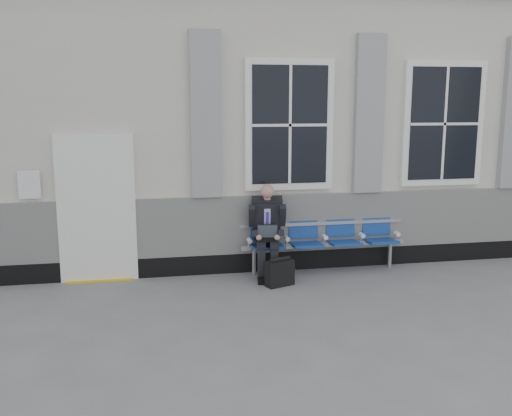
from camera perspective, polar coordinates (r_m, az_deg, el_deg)
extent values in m
plane|color=slate|center=(8.52, 19.96, -7.80)|extent=(70.00, 70.00, 0.00)
cube|color=beige|center=(11.26, 11.55, 7.86)|extent=(14.00, 4.00, 4.20)
cube|color=gray|center=(11.38, 11.98, 19.10)|extent=(14.40, 4.40, 0.24)
cube|color=black|center=(9.71, 15.63, -4.39)|extent=(14.00, 0.10, 0.30)
cube|color=silver|center=(9.57, 15.83, -0.93)|extent=(14.00, 0.08, 0.90)
cube|color=gray|center=(8.40, -5.03, 9.22)|extent=(0.45, 0.14, 2.40)
cube|color=gray|center=(9.00, 11.22, 9.15)|extent=(0.45, 0.14, 2.40)
cube|color=white|center=(8.64, 3.33, 8.29)|extent=(1.35, 0.10, 1.95)
cube|color=black|center=(8.59, 3.41, 8.27)|extent=(1.15, 0.02, 1.75)
cube|color=white|center=(9.56, 18.19, 8.00)|extent=(1.35, 0.10, 1.95)
cube|color=black|center=(9.51, 18.33, 7.99)|extent=(1.15, 0.02, 1.75)
cube|color=black|center=(8.69, -15.55, -0.04)|extent=(0.95, 0.30, 2.10)
cube|color=white|center=(8.55, -15.63, -0.22)|extent=(1.10, 0.10, 2.20)
cube|color=gold|center=(8.82, -15.27, -6.83)|extent=(0.95, 0.30, 0.02)
cube|color=white|center=(8.61, -21.74, 2.20)|extent=(0.30, 0.02, 0.40)
cube|color=#9EA0A3|center=(8.90, 6.79, -3.63)|extent=(2.60, 0.07, 0.07)
cube|color=#9EA0A3|center=(8.94, 6.61, -1.52)|extent=(2.60, 0.05, 0.05)
cylinder|color=#9EA0A3|center=(8.70, -0.20, -5.43)|extent=(0.06, 0.06, 0.39)
cylinder|color=#9EA0A3|center=(9.33, 13.24, -4.59)|extent=(0.06, 0.06, 0.39)
cube|color=navy|center=(8.59, 1.21, -3.87)|extent=(0.46, 0.42, 0.07)
cube|color=navy|center=(8.73, 0.93, -1.88)|extent=(0.46, 0.10, 0.40)
cube|color=navy|center=(8.73, 5.07, -3.67)|extent=(0.46, 0.42, 0.07)
cube|color=navy|center=(8.87, 4.73, -1.72)|extent=(0.46, 0.10, 0.40)
cube|color=navy|center=(8.91, 8.80, -3.47)|extent=(0.46, 0.42, 0.07)
cube|color=navy|center=(9.04, 8.40, -1.55)|extent=(0.46, 0.10, 0.40)
cube|color=navy|center=(9.12, 12.36, -3.26)|extent=(0.46, 0.42, 0.07)
cube|color=navy|center=(9.25, 11.92, -1.39)|extent=(0.46, 0.10, 0.40)
cylinder|color=white|center=(8.54, -0.67, -3.26)|extent=(0.07, 0.12, 0.07)
cylinder|color=white|center=(8.66, 3.11, -3.08)|extent=(0.07, 0.12, 0.07)
cylinder|color=white|center=(8.82, 6.91, -2.89)|extent=(0.07, 0.12, 0.07)
cylinder|color=white|center=(9.02, 10.55, -2.70)|extent=(0.07, 0.12, 0.07)
cylinder|color=white|center=(9.24, 13.91, -2.51)|extent=(0.07, 0.12, 0.07)
cube|color=black|center=(8.36, 0.55, -7.19)|extent=(0.14, 0.26, 0.09)
cube|color=black|center=(8.36, 1.86, -7.18)|extent=(0.14, 0.26, 0.09)
cube|color=black|center=(8.35, 0.54, -5.75)|extent=(0.13, 0.14, 0.47)
cube|color=black|center=(8.36, 1.85, -5.74)|extent=(0.13, 0.14, 0.47)
cube|color=black|center=(8.48, 0.50, -3.46)|extent=(0.20, 0.44, 0.13)
cube|color=black|center=(8.48, 1.79, -3.45)|extent=(0.20, 0.44, 0.13)
cube|color=black|center=(8.60, 1.10, -1.12)|extent=(0.45, 0.38, 0.60)
cube|color=#ACBBE3|center=(8.48, 1.13, -1.16)|extent=(0.11, 0.10, 0.34)
cube|color=#4329C2|center=(8.47, 1.14, -1.29)|extent=(0.05, 0.08, 0.28)
cube|color=black|center=(8.51, 1.12, 0.71)|extent=(0.49, 0.30, 0.14)
cylinder|color=tan|center=(8.46, 1.13, 1.10)|extent=(0.10, 0.10, 0.09)
sphere|color=tan|center=(8.38, 1.15, 1.68)|extent=(0.20, 0.20, 0.20)
cube|color=black|center=(8.48, -0.41, -0.76)|extent=(0.14, 0.28, 0.35)
cube|color=black|center=(8.50, 2.66, -0.75)|extent=(0.14, 0.28, 0.35)
cube|color=black|center=(8.36, -0.13, -2.52)|extent=(0.13, 0.31, 0.13)
cube|color=black|center=(8.38, 2.47, -2.50)|extent=(0.13, 0.31, 0.13)
sphere|color=tan|center=(8.24, 0.29, -2.98)|extent=(0.09, 0.09, 0.09)
sphere|color=tan|center=(8.25, 2.13, -2.97)|extent=(0.09, 0.09, 0.09)
cube|color=black|center=(8.33, 1.19, -3.17)|extent=(0.34, 0.27, 0.02)
cube|color=black|center=(8.42, 1.16, -2.34)|extent=(0.32, 0.14, 0.20)
cube|color=black|center=(8.41, 1.16, -2.35)|extent=(0.29, 0.11, 0.17)
cube|color=black|center=(8.19, 2.39, -6.55)|extent=(0.44, 0.31, 0.37)
cylinder|color=black|center=(8.13, 2.40, -5.17)|extent=(0.32, 0.17, 0.06)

